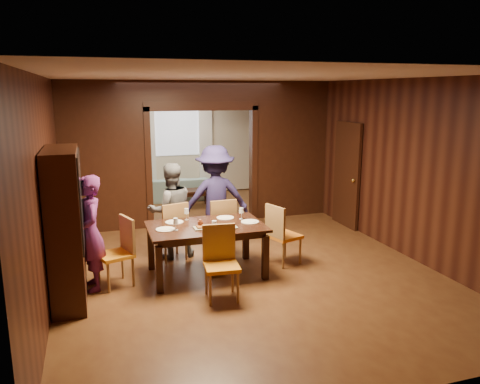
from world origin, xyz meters
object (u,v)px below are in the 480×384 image
object	(u,v)px
chair_near	(222,264)
person_purple	(90,233)
person_grey	(171,211)
chair_far_l	(171,230)
sofa	(178,188)
coffee_table	(195,198)
dining_table	(206,250)
chair_right	(284,234)
chair_left	(115,253)
chair_far_r	(220,226)
person_navy	(215,198)
hutch	(66,227)

from	to	relation	value
chair_near	person_purple	bearing A→B (deg)	157.11
person_grey	chair_far_l	size ratio (longest dim) A/B	1.62
person_purple	chair_near	bearing A→B (deg)	52.69
person_purple	sofa	size ratio (longest dim) A/B	0.82
person_purple	coffee_table	size ratio (longest dim) A/B	1.99
dining_table	chair_far_l	bearing A→B (deg)	116.03
person_purple	chair_right	distance (m)	2.93
chair_left	chair_far_r	distance (m)	1.94
dining_table	chair_left	xyz separation A→B (m)	(-1.32, -0.02, 0.10)
person_purple	chair_far_r	world-z (taller)	person_purple
chair_near	chair_far_r	bearing A→B (deg)	80.93
person_purple	coffee_table	bearing A→B (deg)	141.96
person_navy	chair_far_l	bearing A→B (deg)	22.75
chair_far_r	chair_left	bearing A→B (deg)	23.11
person_navy	coffee_table	xyz separation A→B (m)	(0.32, 3.12, -0.70)
chair_near	sofa	bearing A→B (deg)	90.79
hutch	person_purple	bearing A→B (deg)	46.40
person_grey	hutch	world-z (taller)	hutch
sofa	dining_table	distance (m)	5.05
person_purple	person_navy	xyz separation A→B (m)	(2.06, 1.10, 0.10)
person_navy	chair_far_l	world-z (taller)	person_navy
hutch	sofa	bearing A→B (deg)	65.73
sofa	chair_right	xyz separation A→B (m)	(0.79, -4.96, 0.20)
person_grey	chair_near	distance (m)	1.87
chair_right	chair_near	world-z (taller)	same
chair_far_l	chair_far_r	distance (m)	0.83
chair_far_r	hutch	xyz separation A→B (m)	(-2.35, -1.13, 0.52)
person_purple	person_grey	distance (m)	1.57
person_purple	coffee_table	world-z (taller)	person_purple
chair_left	chair_near	bearing A→B (deg)	36.53
sofa	chair_far_l	bearing A→B (deg)	80.27
chair_near	person_navy	bearing A→B (deg)	83.01
person_navy	coffee_table	world-z (taller)	person_navy
chair_far_r	chair_near	distance (m)	1.76
dining_table	chair_near	size ratio (longest dim) A/B	1.75
coffee_table	hutch	distance (m)	5.31
dining_table	chair_far_r	bearing A→B (deg)	61.74
chair_right	chair_far_r	world-z (taller)	same
person_navy	chair_far_l	size ratio (longest dim) A/B	1.86
person_purple	hutch	xyz separation A→B (m)	(-0.29, -0.31, 0.20)
dining_table	chair_right	bearing A→B (deg)	2.88
chair_far_l	chair_near	distance (m)	1.74
dining_table	chair_left	world-z (taller)	chair_left
coffee_table	hutch	xyz separation A→B (m)	(-2.66, -4.53, 0.80)
chair_left	chair_right	bearing A→B (deg)	72.25
person_navy	chair_far_r	world-z (taller)	person_navy
person_purple	chair_left	size ratio (longest dim) A/B	1.64
person_grey	chair_far_r	xyz separation A→B (m)	(0.80, -0.11, -0.30)
hutch	chair_right	bearing A→B (deg)	6.89
person_purple	chair_right	world-z (taller)	person_purple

